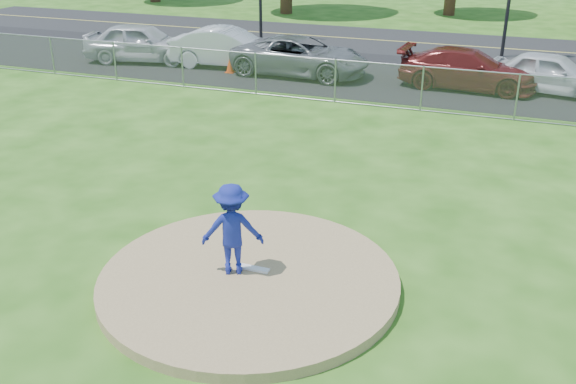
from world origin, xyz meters
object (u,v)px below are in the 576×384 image
parked_car_darkred (468,69)px  traffic_cone (230,64)px  parked_car_gray (300,56)px  parked_car_pearl (551,73)px  pitcher (232,229)px  parked_car_white (229,48)px  parked_car_silver (142,42)px

parked_car_darkred → traffic_cone: bearing=98.2°
parked_car_gray → parked_car_pearl: parked_car_gray is taller
parked_car_darkred → pitcher: bearing=174.7°
traffic_cone → parked_car_gray: 2.95m
parked_car_white → parked_car_darkred: (9.93, -0.15, -0.08)m
parked_car_white → parked_car_gray: parked_car_white is taller
parked_car_white → parked_car_gray: 3.36m
traffic_cone → parked_car_gray: bearing=12.2°
parked_car_silver → parked_car_white: size_ratio=1.00×
parked_car_pearl → parked_car_darkred: bearing=109.4°
parked_car_white → parked_car_darkred: parked_car_white is taller
pitcher → parked_car_darkred: pitcher is taller
traffic_cone → parked_car_gray: parked_car_gray is taller
pitcher → parked_car_silver: (-11.52, 15.24, -0.20)m
pitcher → parked_car_pearl: size_ratio=0.39×
pitcher → parked_car_silver: size_ratio=0.34×
traffic_cone → parked_car_white: bearing=118.1°
traffic_cone → parked_car_gray: (2.85, 0.62, 0.43)m
traffic_cone → parked_car_darkred: size_ratio=0.14×
parked_car_white → parked_car_darkred: 9.93m
parked_car_gray → parked_car_pearl: (9.51, 0.58, -0.03)m
parked_car_white → parked_car_gray: (3.35, -0.31, -0.05)m
parked_car_white → parked_car_gray: size_ratio=0.89×
parked_car_gray → parked_car_silver: bearing=92.6°
pitcher → traffic_cone: pitcher is taller
traffic_cone → parked_car_darkred: (9.43, 0.78, 0.39)m
parked_car_gray → traffic_cone: bearing=104.1°
traffic_cone → parked_car_pearl: (12.36, 1.20, 0.39)m
parked_car_silver → parked_car_darkred: (13.93, 0.26, -0.11)m
pitcher → parked_car_darkred: 15.69m
pitcher → parked_car_gray: size_ratio=0.31×
pitcher → parked_car_white: 17.36m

